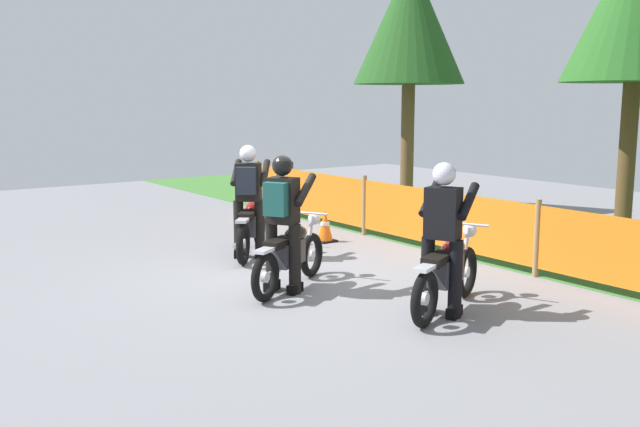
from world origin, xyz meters
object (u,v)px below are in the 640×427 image
motorcycle_lead (290,254)px  rider_third (443,233)px  rider_lead (282,216)px  traffic_cone (325,226)px  motorcycle_third (447,272)px  rider_trailing (249,195)px  motorcycle_trailing (252,225)px

motorcycle_lead → rider_third: (1.90, 0.74, 0.49)m
rider_lead → rider_third: (1.79, 0.91, -0.03)m
traffic_cone → rider_lead: bearing=-45.6°
motorcycle_third → rider_trailing: rider_trailing is taller
motorcycle_trailing → traffic_cone: 1.50m
motorcycle_trailing → motorcycle_third: motorcycle_trailing is taller
motorcycle_third → rider_trailing: size_ratio=1.07×
motorcycle_third → rider_third: size_ratio=1.07×
motorcycle_lead → rider_lead: rider_lead is taller
motorcycle_trailing → rider_lead: bearing=-159.6°
rider_trailing → motorcycle_third: bearing=-132.2°
motorcycle_third → rider_lead: size_ratio=1.07×
motorcycle_trailing → motorcycle_third: (3.79, 0.32, -0.01)m
motorcycle_trailing → rider_trailing: bearing=-179.5°
motorcycle_trailing → rider_third: rider_third is taller
motorcycle_trailing → motorcycle_third: 3.80m
rider_lead → motorcycle_third: bearing=-88.0°
traffic_cone → motorcycle_trailing: bearing=-85.0°
rider_trailing → rider_lead: bearing=-157.5°
motorcycle_trailing → rider_trailing: 0.54m
rider_third → traffic_cone: rider_third is taller
rider_trailing → traffic_cone: bearing=-39.0°
motorcycle_trailing → motorcycle_third: size_ratio=0.87×
motorcycle_third → motorcycle_trailing: bearing=70.6°
rider_lead → rider_third: bearing=-93.3°
rider_lead → motorcycle_lead: bearing=0.5°
rider_lead → traffic_cone: (-2.21, 2.25, -0.69)m
rider_lead → rider_trailing: size_ratio=1.00×
rider_lead → rider_trailing: same height
motorcycle_lead → rider_trailing: 1.93m
motorcycle_lead → motorcycle_third: bearing=-93.8°
motorcycle_third → rider_third: rider_third is taller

